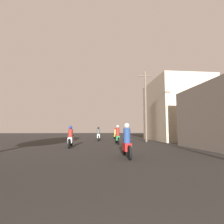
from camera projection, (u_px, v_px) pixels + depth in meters
motorcycle_red at (127, 144)px, 8.07m from camera, size 0.60×1.99×1.57m
motorcycle_silver at (70, 139)px, 12.40m from camera, size 0.60×1.92×1.53m
motorcycle_green at (118, 136)px, 15.29m from camera, size 0.60×2.01×1.65m
motorcycle_white at (98, 135)px, 19.69m from camera, size 0.60×2.06×1.53m
motorcycle_yellow at (115, 134)px, 22.84m from camera, size 0.60×1.97×1.49m
building_right_far at (176, 111)px, 20.66m from camera, size 5.73×7.66×6.97m
utility_pole_far at (146, 104)px, 18.16m from camera, size 1.60×0.20×7.38m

